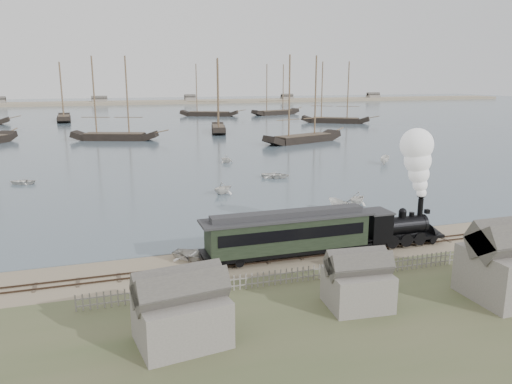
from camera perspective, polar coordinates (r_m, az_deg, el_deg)
name	(u,v)px	position (r m, az deg, el deg)	size (l,w,h in m)	color
ground	(269,252)	(44.48, 1.55, -6.82)	(600.00, 600.00, 0.00)	tan
harbor_water	(129,115)	(210.41, -14.29, 8.56)	(600.00, 336.00, 0.06)	#475B66
rail_track	(277,259)	(42.70, 2.45, -7.64)	(120.00, 1.80, 0.16)	#392A1F
picket_fence_west	(217,293)	(36.54, -4.52, -11.43)	(19.00, 0.10, 1.20)	slate
picket_fence_east	(443,265)	(44.18, 20.60, -7.84)	(15.00, 0.10, 1.20)	slate
shed_left	(182,342)	(30.69, -8.40, -16.62)	(5.00, 4.00, 4.10)	slate
shed_mid	(357,306)	(35.18, 11.44, -12.69)	(4.00, 3.50, 3.60)	slate
shed_right	(510,297)	(40.08, 27.00, -10.62)	(6.00, 5.00, 5.10)	slate
far_spit	(119,104)	(290.13, -15.43, 9.62)	(500.00, 20.00, 1.80)	tan
locomotive	(414,194)	(47.41, 17.59, -0.23)	(8.24, 3.08, 10.28)	black
passenger_coach	(288,233)	(42.29, 3.66, -4.65)	(14.92, 2.88, 3.62)	black
beached_dinghy	(196,255)	(42.82, -6.91, -7.13)	(4.04, 2.88, 0.84)	white
rowboat_1	(223,188)	(65.62, -3.81, 0.51)	(3.17, 2.73, 1.67)	white
rowboat_2	(341,206)	(57.53, 9.67, -1.57)	(3.68, 1.39, 1.42)	white
rowboat_3	(275,175)	(75.88, 2.23, 1.95)	(4.30, 3.07, 0.89)	white
rowboat_4	(357,198)	(61.19, 11.47, -0.67)	(3.08, 2.66, 1.62)	white
rowboat_5	(385,160)	(90.83, 14.48, 3.56)	(3.72, 1.40, 1.44)	white
rowboat_6	(22,182)	(79.02, -25.19, 1.09)	(3.54, 2.53, 0.73)	white
rowboat_7	(226,159)	(89.25, -3.42, 3.81)	(2.81, 2.43, 1.48)	white
schooner_2	(112,98)	(125.50, -16.10, 10.26)	(20.62, 4.76, 20.00)	black
schooner_3	(218,96)	(138.38, -4.38, 10.94)	(17.23, 3.98, 20.00)	black
schooner_4	(304,99)	(117.21, 5.50, 10.54)	(21.49, 4.96, 20.00)	black
schooner_5	(336,92)	(168.69, 9.15, 11.19)	(22.15, 5.11, 20.00)	black
schooner_7	(62,92)	(185.99, -21.33, 10.64)	(20.58, 4.75, 20.00)	black
schooner_8	(209,90)	(196.86, -5.44, 11.54)	(22.46, 5.18, 20.00)	black
schooner_9	(276,89)	(203.22, 2.29, 11.63)	(21.43, 4.95, 20.00)	black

